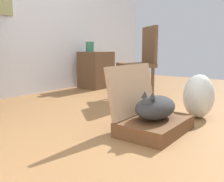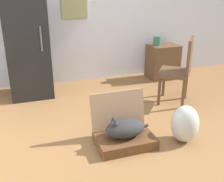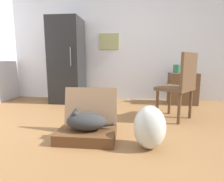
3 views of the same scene
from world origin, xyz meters
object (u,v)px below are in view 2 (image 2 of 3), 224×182
(plastic_bag_white, at_px, (185,124))
(chair, at_px, (180,68))
(side_table, at_px, (163,62))
(vase_tall, at_px, (157,41))
(suitcase_base, at_px, (125,141))
(refrigerator, at_px, (27,41))
(cat, at_px, (124,128))

(plastic_bag_white, xyz_separation_m, chair, (0.51, 0.97, 0.31))
(side_table, bearing_deg, plastic_bag_white, -112.33)
(plastic_bag_white, relative_size, vase_tall, 2.61)
(suitcase_base, distance_m, plastic_bag_white, 0.70)
(side_table, height_order, vase_tall, vase_tall)
(refrigerator, distance_m, vase_tall, 2.25)
(cat, relative_size, vase_tall, 3.13)
(refrigerator, bearing_deg, side_table, 1.21)
(refrigerator, distance_m, side_table, 2.44)
(cat, bearing_deg, side_table, 51.81)
(cat, relative_size, plastic_bag_white, 1.20)
(chair, bearing_deg, vase_tall, -151.66)
(suitcase_base, xyz_separation_m, side_table, (1.52, 1.94, 0.25))
(plastic_bag_white, xyz_separation_m, vase_tall, (0.72, 2.09, 0.49))
(cat, height_order, chair, chair)
(cat, relative_size, refrigerator, 0.30)
(side_table, bearing_deg, chair, -107.02)
(plastic_bag_white, bearing_deg, refrigerator, 127.08)
(plastic_bag_white, xyz_separation_m, side_table, (0.85, 2.07, 0.10))
(suitcase_base, height_order, vase_tall, vase_tall)
(cat, height_order, side_table, side_table)
(side_table, distance_m, vase_tall, 0.42)
(suitcase_base, bearing_deg, side_table, 51.98)
(refrigerator, bearing_deg, chair, -27.28)
(suitcase_base, xyz_separation_m, refrigerator, (-0.86, 1.89, 0.80))
(refrigerator, bearing_deg, plastic_bag_white, -52.92)
(cat, height_order, refrigerator, refrigerator)
(vase_tall, xyz_separation_m, chair, (-0.21, -1.12, -0.18))
(refrigerator, relative_size, chair, 1.76)
(refrigerator, xyz_separation_m, side_table, (2.38, 0.05, -0.55))
(plastic_bag_white, height_order, chair, chair)
(suitcase_base, height_order, cat, cat)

